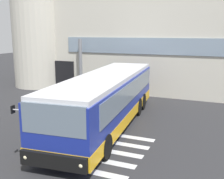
{
  "coord_description": "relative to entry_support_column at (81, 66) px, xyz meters",
  "views": [
    {
      "loc": [
        6.98,
        -13.92,
        4.84
      ],
      "look_at": [
        0.81,
        0.68,
        1.5
      ],
      "focal_mm": 44.17,
      "sensor_mm": 36.0,
      "label": 1
    }
  ],
  "objects": [
    {
      "name": "passenger_by_doorway",
      "position": [
        1.71,
        -0.74,
        -1.21
      ],
      "size": [
        0.45,
        0.44,
        1.68
      ],
      "color": "#4C4233",
      "rests_on": "ground"
    },
    {
      "name": "ground_plane",
      "position": [
        3.93,
        -5.4,
        -2.15
      ],
      "size": [
        80.0,
        90.0,
        0.02
      ],
      "primitive_type": "cube",
      "color": "#2B2B2D",
      "rests_on": "ground"
    },
    {
      "name": "passenger_near_column",
      "position": [
        0.78,
        -0.96,
        -1.18
      ],
      "size": [
        0.52,
        0.5,
        1.68
      ],
      "color": "#2D2D33",
      "rests_on": "ground"
    },
    {
      "name": "bus_main_foreground",
      "position": [
        5.28,
        -6.74,
        -0.81
      ],
      "size": [
        3.67,
        11.47,
        2.7
      ],
      "color": "navy",
      "rests_on": "ground"
    },
    {
      "name": "entry_support_column",
      "position": [
        0.0,
        0.0,
        0.0
      ],
      "size": [
        0.28,
        0.28,
        4.28
      ],
      "primitive_type": "cylinder",
      "color": "slate",
      "rests_on": "ground"
    },
    {
      "name": "bay_paint_stripes",
      "position": [
        5.93,
        -9.6,
        -2.14
      ],
      "size": [
        4.4,
        3.96,
        0.01
      ],
      "color": "silver",
      "rests_on": "ground"
    },
    {
      "name": "passenger_at_curb_edge",
      "position": [
        3.04,
        -0.81,
        -1.21
      ],
      "size": [
        0.49,
        0.4,
        1.68
      ],
      "color": "#1E2338",
      "rests_on": "ground"
    },
    {
      "name": "terminal_building",
      "position": [
        3.25,
        6.17,
        2.16
      ],
      "size": [
        20.43,
        13.8,
        8.62
      ],
      "color": "beige",
      "rests_on": "ground"
    }
  ]
}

